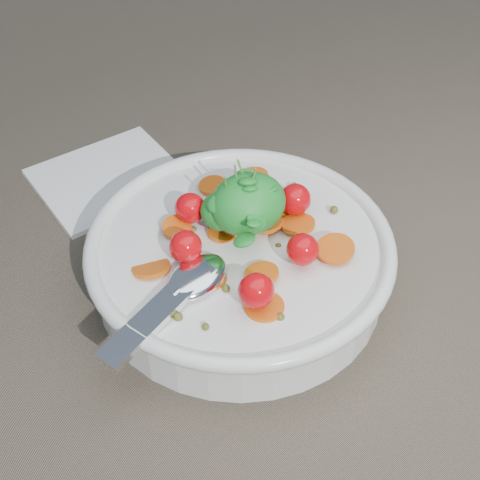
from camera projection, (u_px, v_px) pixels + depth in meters
ground at (235, 308)px, 0.63m from camera, size 6.00×6.00×0.00m
bowl at (240, 258)px, 0.63m from camera, size 0.31×0.29×0.12m
napkin at (109, 178)px, 0.77m from camera, size 0.16×0.14×0.01m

